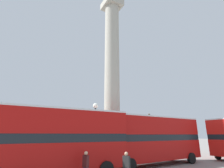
{
  "coord_description": "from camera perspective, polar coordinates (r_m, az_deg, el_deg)",
  "views": [
    {
      "loc": [
        -9.49,
        -17.77,
        2.72
      ],
      "look_at": [
        0.0,
        0.0,
        8.54
      ],
      "focal_mm": 28.0,
      "sensor_mm": 36.0,
      "label": 1
    }
  ],
  "objects": [
    {
      "name": "monument_column",
      "position": [
        20.59,
        0.0,
        -4.18
      ],
      "size": [
        5.3,
        5.3,
        21.58
      ],
      "color": "#A39E8E",
      "rests_on": "ground_plane"
    },
    {
      "name": "equestrian_statue",
      "position": [
        29.2,
        12.53,
        -17.71
      ],
      "size": [
        3.77,
        2.94,
        5.99
      ],
      "rotation": [
        0.0,
        0.0,
        -0.15
      ],
      "color": "#A39E8E",
      "rests_on": "ground_plane"
    },
    {
      "name": "bus_a",
      "position": [
        17.74,
        13.21,
        -16.73
      ],
      "size": [
        10.91,
        3.41,
        4.36
      ],
      "rotation": [
        0.0,
        0.0,
        0.07
      ],
      "color": "#A80F0C",
      "rests_on": "ground_plane"
    },
    {
      "name": "pedestrian_near_lamp",
      "position": [
        11.5,
        -8.63,
        -24.61
      ],
      "size": [
        0.27,
        0.49,
        1.75
      ],
      "rotation": [
        0.0,
        0.0,
        4.91
      ],
      "color": "#192347",
      "rests_on": "ground_plane"
    },
    {
      "name": "ground_plane",
      "position": [
        20.32,
        0.0,
        -23.81
      ],
      "size": [
        200.0,
        200.0,
        0.0
      ],
      "primitive_type": "plane",
      "color": "gray"
    },
    {
      "name": "street_lamp",
      "position": [
        16.17,
        -5.58,
        -13.59
      ],
      "size": [
        0.48,
        0.48,
        5.51
      ],
      "color": "black",
      "rests_on": "ground_plane"
    },
    {
      "name": "pedestrian_by_plinth",
      "position": [
        11.53,
        4.75,
        -24.91
      ],
      "size": [
        0.35,
        0.48,
        1.7
      ],
      "rotation": [
        0.0,
        0.0,
        2.01
      ],
      "color": "#28282D",
      "rests_on": "ground_plane"
    },
    {
      "name": "bus_c",
      "position": [
        12.77,
        -20.91,
        -16.35
      ],
      "size": [
        11.1,
        2.91,
        4.43
      ],
      "rotation": [
        0.0,
        0.0,
        0.01
      ],
      "color": "#A80F0C",
      "rests_on": "ground_plane"
    }
  ]
}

